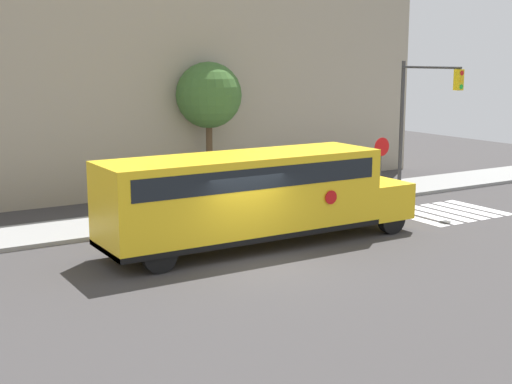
{
  "coord_description": "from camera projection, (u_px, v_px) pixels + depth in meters",
  "views": [
    {
      "loc": [
        -10.44,
        -17.0,
        5.93
      ],
      "look_at": [
        1.36,
        2.23,
        1.62
      ],
      "focal_mm": 50.0,
      "sensor_mm": 36.0,
      "label": 1
    }
  ],
  "objects": [
    {
      "name": "ground_plane",
      "position": [
        256.0,
        263.0,
        20.71
      ],
      "size": [
        60.0,
        60.0,
        0.0
      ],
      "primitive_type": "plane",
      "color": "#3A3838"
    },
    {
      "name": "school_bus",
      "position": [
        252.0,
        193.0,
        22.3
      ],
      "size": [
        10.64,
        2.57,
        2.94
      ],
      "color": "yellow",
      "rests_on": "ground"
    },
    {
      "name": "sidewalk_strip",
      "position": [
        164.0,
        218.0,
        26.14
      ],
      "size": [
        44.0,
        3.0,
        0.15
      ],
      "color": "gray",
      "rests_on": "ground"
    },
    {
      "name": "building_backdrop",
      "position": [
        98.0,
        76.0,
        30.63
      ],
      "size": [
        32.0,
        4.0,
        10.22
      ],
      "color": "#9E937F",
      "rests_on": "ground"
    },
    {
      "name": "crosswalk_stripes",
      "position": [
        447.0,
        212.0,
        27.45
      ],
      "size": [
        4.0,
        3.2,
        0.01
      ],
      "color": "white",
      "rests_on": "ground"
    },
    {
      "name": "traffic_light",
      "position": [
        419.0,
        109.0,
        29.22
      ],
      "size": [
        0.28,
        3.3,
        5.74
      ],
      "color": "#38383A",
      "rests_on": "ground"
    },
    {
      "name": "tree_near_sidewalk",
      "position": [
        209.0,
        96.0,
        30.57
      ],
      "size": [
        2.84,
        2.84,
        5.71
      ],
      "color": "brown",
      "rests_on": "ground"
    },
    {
      "name": "stop_sign",
      "position": [
        381.0,
        157.0,
        29.94
      ],
      "size": [
        0.78,
        0.1,
        2.58
      ],
      "color": "#38383A",
      "rests_on": "ground"
    }
  ]
}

